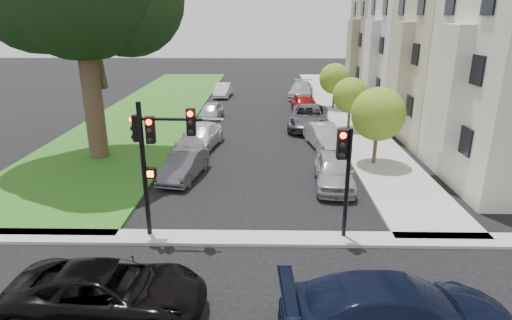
{
  "coord_description": "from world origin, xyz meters",
  "views": [
    {
      "loc": [
        0.33,
        -11.52,
        7.62
      ],
      "look_at": [
        0.0,
        5.0,
        2.0
      ],
      "focal_mm": 30.0,
      "sensor_mm": 36.0,
      "label": 1
    }
  ],
  "objects_px": {
    "car_parked_9": "(223,90)",
    "small_tree_a": "(378,114)",
    "car_cross_near": "(108,292)",
    "small_tree_c": "(335,79)",
    "car_parked_3": "(304,104)",
    "car_parked_1": "(324,136)",
    "traffic_signal_main": "(154,146)",
    "car_parked_2": "(309,117)",
    "small_tree_b": "(351,95)",
    "car_parked_5": "(184,165)",
    "car_parked_4": "(301,90)",
    "car_parked_6": "(200,137)",
    "car_cross_far": "(399,313)",
    "car_parked_7": "(211,111)",
    "car_parked_0": "(334,171)",
    "traffic_signal_secondary": "(345,164)"
  },
  "relations": [
    {
      "from": "car_cross_far",
      "to": "small_tree_b",
      "type": "bearing_deg",
      "value": -10.22
    },
    {
      "from": "small_tree_b",
      "to": "car_cross_far",
      "type": "relative_size",
      "value": 0.63
    },
    {
      "from": "traffic_signal_main",
      "to": "car_cross_far",
      "type": "bearing_deg",
      "value": -36.48
    },
    {
      "from": "car_cross_far",
      "to": "car_parked_0",
      "type": "distance_m",
      "value": 10.11
    },
    {
      "from": "small_tree_c",
      "to": "traffic_signal_secondary",
      "type": "height_order",
      "value": "traffic_signal_secondary"
    },
    {
      "from": "small_tree_a",
      "to": "traffic_signal_main",
      "type": "bearing_deg",
      "value": -140.35
    },
    {
      "from": "small_tree_c",
      "to": "car_cross_near",
      "type": "distance_m",
      "value": 28.55
    },
    {
      "from": "small_tree_c",
      "to": "car_parked_3",
      "type": "height_order",
      "value": "small_tree_c"
    },
    {
      "from": "traffic_signal_secondary",
      "to": "car_parked_5",
      "type": "distance_m",
      "value": 9.12
    },
    {
      "from": "small_tree_a",
      "to": "car_parked_9",
      "type": "height_order",
      "value": "small_tree_a"
    },
    {
      "from": "car_parked_2",
      "to": "car_parked_4",
      "type": "height_order",
      "value": "car_parked_2"
    },
    {
      "from": "small_tree_a",
      "to": "car_parked_9",
      "type": "distance_m",
      "value": 22.39
    },
    {
      "from": "car_parked_3",
      "to": "car_parked_6",
      "type": "height_order",
      "value": "car_parked_3"
    },
    {
      "from": "traffic_signal_secondary",
      "to": "car_parked_1",
      "type": "height_order",
      "value": "traffic_signal_secondary"
    },
    {
      "from": "car_cross_far",
      "to": "car_parked_0",
      "type": "bearing_deg",
      "value": -2.97
    },
    {
      "from": "traffic_signal_main",
      "to": "car_parked_7",
      "type": "height_order",
      "value": "traffic_signal_main"
    },
    {
      "from": "car_parked_4",
      "to": "car_parked_5",
      "type": "bearing_deg",
      "value": -99.11
    },
    {
      "from": "car_parked_5",
      "to": "car_parked_0",
      "type": "bearing_deg",
      "value": 3.15
    },
    {
      "from": "car_cross_far",
      "to": "car_parked_0",
      "type": "height_order",
      "value": "car_cross_far"
    },
    {
      "from": "car_cross_far",
      "to": "car_parked_3",
      "type": "height_order",
      "value": "car_cross_far"
    },
    {
      "from": "car_cross_near",
      "to": "car_parked_7",
      "type": "height_order",
      "value": "car_cross_near"
    },
    {
      "from": "car_cross_far",
      "to": "car_cross_near",
      "type": "bearing_deg",
      "value": 80.36
    },
    {
      "from": "car_parked_1",
      "to": "traffic_signal_main",
      "type": "bearing_deg",
      "value": -133.24
    },
    {
      "from": "car_parked_1",
      "to": "car_parked_4",
      "type": "bearing_deg",
      "value": 80.21
    },
    {
      "from": "car_cross_near",
      "to": "car_parked_6",
      "type": "bearing_deg",
      "value": -0.35
    },
    {
      "from": "traffic_signal_main",
      "to": "car_cross_near",
      "type": "bearing_deg",
      "value": -94.44
    },
    {
      "from": "traffic_signal_main",
      "to": "car_parked_5",
      "type": "distance_m",
      "value": 6.44
    },
    {
      "from": "small_tree_a",
      "to": "traffic_signal_main",
      "type": "height_order",
      "value": "traffic_signal_main"
    },
    {
      "from": "car_parked_7",
      "to": "traffic_signal_secondary",
      "type": "bearing_deg",
      "value": -64.85
    },
    {
      "from": "car_cross_far",
      "to": "traffic_signal_main",
      "type": "bearing_deg",
      "value": 50.55
    },
    {
      "from": "small_tree_c",
      "to": "traffic_signal_main",
      "type": "relative_size",
      "value": 0.78
    },
    {
      "from": "small_tree_b",
      "to": "car_parked_6",
      "type": "xyz_separation_m",
      "value": [
        -9.72,
        -4.41,
        -1.73
      ]
    },
    {
      "from": "small_tree_b",
      "to": "car_parked_5",
      "type": "distance_m",
      "value": 13.74
    },
    {
      "from": "small_tree_a",
      "to": "car_parked_5",
      "type": "bearing_deg",
      "value": -167.65
    },
    {
      "from": "car_parked_4",
      "to": "car_parked_6",
      "type": "relative_size",
      "value": 1.09
    },
    {
      "from": "small_tree_a",
      "to": "traffic_signal_secondary",
      "type": "height_order",
      "value": "small_tree_a"
    },
    {
      "from": "car_parked_3",
      "to": "car_parked_4",
      "type": "relative_size",
      "value": 0.83
    },
    {
      "from": "traffic_signal_secondary",
      "to": "car_parked_0",
      "type": "bearing_deg",
      "value": 83.9
    },
    {
      "from": "small_tree_a",
      "to": "car_parked_4",
      "type": "height_order",
      "value": "small_tree_a"
    },
    {
      "from": "car_cross_near",
      "to": "small_tree_c",
      "type": "bearing_deg",
      "value": -19.92
    },
    {
      "from": "small_tree_a",
      "to": "car_parked_4",
      "type": "bearing_deg",
      "value": 96.83
    },
    {
      "from": "car_parked_0",
      "to": "car_parked_5",
      "type": "xyz_separation_m",
      "value": [
        -7.17,
        0.9,
        -0.08
      ]
    },
    {
      "from": "small_tree_b",
      "to": "car_parked_3",
      "type": "relative_size",
      "value": 0.84
    },
    {
      "from": "car_parked_9",
      "to": "small_tree_a",
      "type": "bearing_deg",
      "value": -59.53
    },
    {
      "from": "car_parked_2",
      "to": "car_parked_3",
      "type": "bearing_deg",
      "value": 97.73
    },
    {
      "from": "small_tree_b",
      "to": "car_parked_2",
      "type": "distance_m",
      "value": 3.23
    },
    {
      "from": "small_tree_a",
      "to": "car_parked_0",
      "type": "height_order",
      "value": "small_tree_a"
    },
    {
      "from": "small_tree_c",
      "to": "car_cross_far",
      "type": "xyz_separation_m",
      "value": [
        -2.61,
        -27.56,
        -1.72
      ]
    },
    {
      "from": "small_tree_a",
      "to": "car_cross_near",
      "type": "xyz_separation_m",
      "value": [
        -9.95,
        -12.29,
        -2.05
      ]
    },
    {
      "from": "small_tree_c",
      "to": "traffic_signal_main",
      "type": "height_order",
      "value": "traffic_signal_main"
    }
  ]
}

